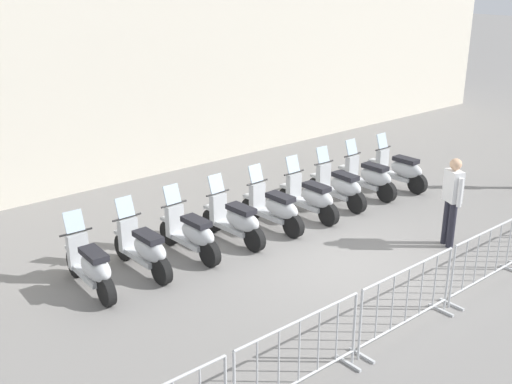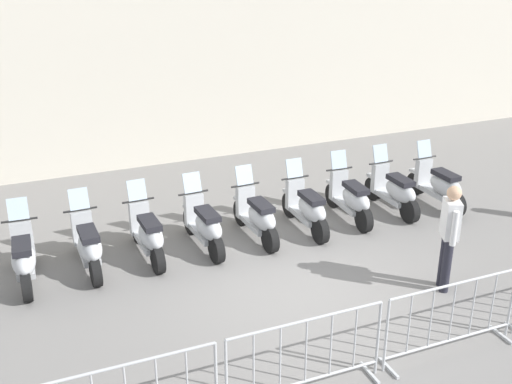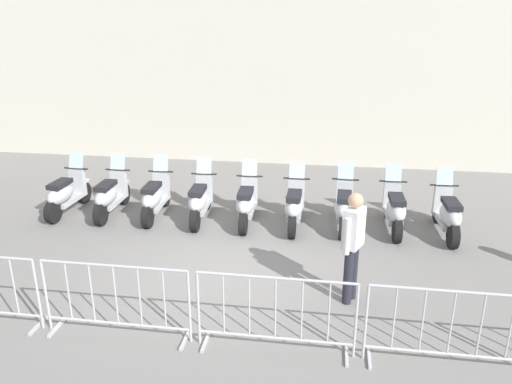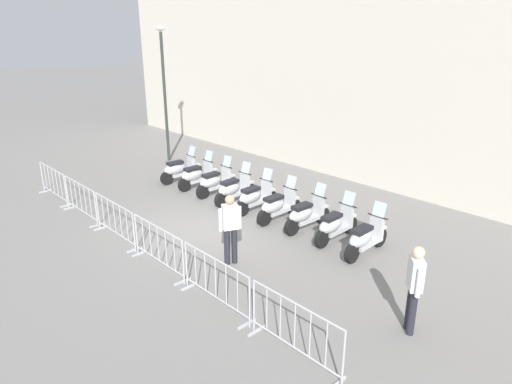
# 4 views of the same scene
# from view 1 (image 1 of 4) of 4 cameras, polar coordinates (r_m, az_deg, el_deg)

# --- Properties ---
(ground_plane) EXTENTS (120.00, 120.00, 0.00)m
(ground_plane) POSITION_cam_1_polar(r_m,az_deg,el_deg) (11.27, 8.30, -6.45)
(ground_plane) COLOR slate
(motorcycle_0) EXTENTS (0.56, 1.72, 1.24)m
(motorcycle_0) POSITION_cam_1_polar(r_m,az_deg,el_deg) (10.34, -15.07, -6.69)
(motorcycle_0) COLOR black
(motorcycle_0) RESTS_ON ground
(motorcycle_1) EXTENTS (0.56, 1.73, 1.24)m
(motorcycle_1) POSITION_cam_1_polar(r_m,az_deg,el_deg) (10.77, -10.37, -5.20)
(motorcycle_1) COLOR black
(motorcycle_1) RESTS_ON ground
(motorcycle_2) EXTENTS (0.57, 1.73, 1.24)m
(motorcycle_2) POSITION_cam_1_polar(r_m,az_deg,el_deg) (11.25, -6.03, -3.84)
(motorcycle_2) COLOR black
(motorcycle_2) RESTS_ON ground
(motorcycle_3) EXTENTS (0.58, 1.73, 1.24)m
(motorcycle_3) POSITION_cam_1_polar(r_m,az_deg,el_deg) (11.76, -1.92, -2.65)
(motorcycle_3) COLOR black
(motorcycle_3) RESTS_ON ground
(motorcycle_4) EXTENTS (0.57, 1.73, 1.24)m
(motorcycle_4) POSITION_cam_1_polar(r_m,az_deg,el_deg) (12.34, 1.72, -1.53)
(motorcycle_4) COLOR black
(motorcycle_4) RESTS_ON ground
(motorcycle_5) EXTENTS (0.56, 1.73, 1.24)m
(motorcycle_5) POSITION_cam_1_polar(r_m,az_deg,el_deg) (12.97, 5.07, -0.52)
(motorcycle_5) COLOR black
(motorcycle_5) RESTS_ON ground
(motorcycle_6) EXTENTS (0.56, 1.72, 1.24)m
(motorcycle_6) POSITION_cam_1_polar(r_m,az_deg,el_deg) (13.71, 7.74, 0.52)
(motorcycle_6) COLOR black
(motorcycle_6) RESTS_ON ground
(motorcycle_7) EXTENTS (0.56, 1.73, 1.24)m
(motorcycle_7) POSITION_cam_1_polar(r_m,az_deg,el_deg) (14.43, 10.41, 1.37)
(motorcycle_7) COLOR black
(motorcycle_7) RESTS_ON ground
(motorcycle_8) EXTENTS (0.56, 1.73, 1.24)m
(motorcycle_8) POSITION_cam_1_polar(r_m,az_deg,el_deg) (15.12, 13.15, 2.02)
(motorcycle_8) COLOR black
(motorcycle_8) RESTS_ON ground
(barrier_segment_1) EXTENTS (2.03, 0.54, 1.07)m
(barrier_segment_1) POSITION_cam_1_polar(r_m,az_deg,el_deg) (7.75, 4.01, -15.09)
(barrier_segment_1) COLOR #B2B5B7
(barrier_segment_1) RESTS_ON ground
(barrier_segment_2) EXTENTS (2.03, 0.54, 1.07)m
(barrier_segment_2) POSITION_cam_1_polar(r_m,az_deg,el_deg) (9.14, 13.82, -9.80)
(barrier_segment_2) COLOR #B2B5B7
(barrier_segment_2) RESTS_ON ground
(barrier_segment_3) EXTENTS (2.03, 0.54, 1.07)m
(barrier_segment_3) POSITION_cam_1_polar(r_m,az_deg,el_deg) (10.77, 20.65, -5.83)
(barrier_segment_3) COLOR #B2B5B7
(barrier_segment_3) RESTS_ON ground
(officer_mid_plaza) EXTENTS (0.34, 0.52, 1.73)m
(officer_mid_plaza) POSITION_cam_1_polar(r_m,az_deg,el_deg) (12.01, 17.74, -0.45)
(officer_mid_plaza) COLOR #23232D
(officer_mid_plaza) RESTS_ON ground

